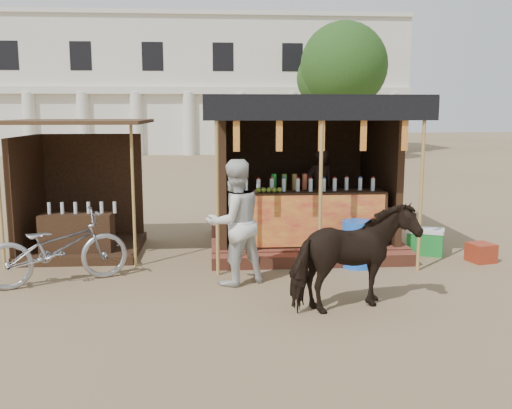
{
  "coord_description": "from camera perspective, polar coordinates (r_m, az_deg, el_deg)",
  "views": [
    {
      "loc": [
        -0.66,
        -7.09,
        2.53
      ],
      "look_at": [
        0.0,
        1.6,
        1.1
      ],
      "focal_mm": 40.0,
      "sensor_mm": 36.0,
      "label": 1
    }
  ],
  "objects": [
    {
      "name": "motorbike",
      "position": [
        8.91,
        -19.26,
        -4.12
      ],
      "size": [
        2.17,
        1.46,
        1.08
      ],
      "primitive_type": "imported",
      "rotation": [
        0.0,
        0.0,
        1.97
      ],
      "color": "#9A9AA2",
      "rests_on": "ground"
    },
    {
      "name": "bystander",
      "position": [
        8.34,
        -2.17,
        -1.78
      ],
      "size": [
        1.12,
        1.03,
        1.85
      ],
      "primitive_type": "imported",
      "rotation": [
        0.0,
        0.0,
        3.61
      ],
      "color": "silver",
      "rests_on": "ground"
    },
    {
      "name": "red_crate",
      "position": [
        10.42,
        21.58,
        -4.49
      ],
      "size": [
        0.47,
        0.47,
        0.32
      ],
      "primitive_type": "cube",
      "rotation": [
        0.0,
        0.0,
        0.25
      ],
      "color": "maroon",
      "rests_on": "ground"
    },
    {
      "name": "cooler",
      "position": [
        10.65,
        16.55,
        -3.54
      ],
      "size": [
        0.76,
        0.66,
        0.46
      ],
      "color": "#1C7F2E",
      "rests_on": "ground"
    },
    {
      "name": "background_building",
      "position": [
        37.08,
        -6.55,
        11.5
      ],
      "size": [
        26.0,
        7.45,
        8.18
      ],
      "color": "silver",
      "rests_on": "ground"
    },
    {
      "name": "main_stall",
      "position": [
        10.68,
        4.73,
        1.19
      ],
      "size": [
        3.6,
        3.61,
        2.78
      ],
      "color": "brown",
      "rests_on": "ground"
    },
    {
      "name": "blue_barrel",
      "position": [
        9.49,
        10.11,
        -3.91
      ],
      "size": [
        0.59,
        0.59,
        0.76
      ],
      "primitive_type": "cylinder",
      "rotation": [
        0.0,
        0.0,
        -0.16
      ],
      "color": "blue",
      "rests_on": "ground"
    },
    {
      "name": "cow",
      "position": [
        7.36,
        9.71,
        -5.28
      ],
      "size": [
        1.79,
        1.27,
        1.38
      ],
      "primitive_type": "imported",
      "rotation": [
        0.0,
        0.0,
        1.93
      ],
      "color": "black",
      "rests_on": "ground"
    },
    {
      "name": "tree",
      "position": [
        30.01,
        8.34,
        13.24
      ],
      "size": [
        4.5,
        4.4,
        7.0
      ],
      "color": "#382314",
      "rests_on": "ground"
    },
    {
      "name": "secondary_stall",
      "position": [
        10.75,
        -17.77,
        -0.11
      ],
      "size": [
        2.4,
        2.4,
        2.38
      ],
      "color": "#372414",
      "rests_on": "ground"
    },
    {
      "name": "ground",
      "position": [
        7.55,
        0.94,
        -10.25
      ],
      "size": [
        120.0,
        120.0,
        0.0
      ],
      "primitive_type": "plane",
      "color": "#846B4C",
      "rests_on": "ground"
    }
  ]
}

